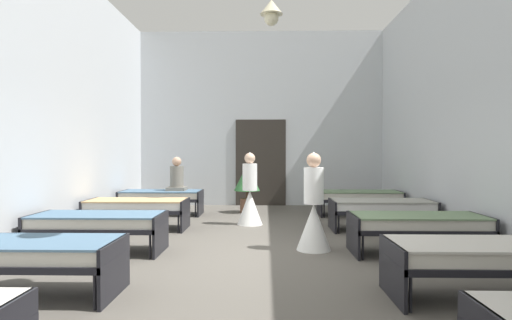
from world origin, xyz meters
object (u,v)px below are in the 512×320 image
Objects in this scene: bed_left_row_4 at (161,196)px; bed_right_row_1 at (486,256)px; bed_left_row_1 at (25,254)px; nurse_mid_aisle at (250,199)px; bed_left_row_3 at (137,206)px; bed_right_row_3 at (381,207)px; bed_right_row_4 at (359,197)px; nurse_near_aisle at (314,215)px; bed_left_row_2 at (98,223)px; patient_seated_primary at (177,178)px; bed_right_row_2 at (417,224)px; potted_plant at (247,182)px.

bed_right_row_1 is at bearing -50.68° from bed_left_row_4.
nurse_mid_aisle is (2.15, 4.38, 0.09)m from bed_left_row_1.
bed_left_row_3 is 1.00× the size of bed_right_row_3.
bed_right_row_3 is at bearing 39.14° from bed_left_row_1.
bed_right_row_4 is at bearing -150.09° from nurse_mid_aisle.
bed_right_row_1 is 1.00× the size of bed_left_row_3.
bed_right_row_4 is 3.86m from nurse_near_aisle.
nurse_mid_aisle reaches higher than bed_right_row_3.
bed_left_row_2 is 2.38× the size of patient_seated_primary.
bed_left_row_1 is 1.00× the size of bed_left_row_4.
bed_left_row_2 is 1.28× the size of nurse_near_aisle.
bed_right_row_3 is 5.04m from bed_left_row_4.
bed_right_row_2 is 1.00× the size of bed_right_row_3.
potted_plant reaches higher than bed_left_row_4.
bed_right_row_1 is 1.63× the size of potted_plant.
nurse_near_aisle is at bearing -73.48° from potted_plant.
patient_seated_primary reaches higher than bed_right_row_4.
bed_right_row_2 is 3.54m from nurse_mid_aisle.
bed_left_row_4 is at bearing -167.79° from patient_seated_primary.
bed_left_row_1 is at bearing -90.00° from bed_left_row_4.
bed_left_row_1 is 1.00× the size of bed_right_row_1.
bed_right_row_3 is (4.67, 0.00, 0.00)m from bed_left_row_3.
bed_right_row_4 is at bearing 90.00° from bed_right_row_1.
bed_right_row_4 is at bearing -9.03° from potted_plant.
potted_plant is (2.01, 6.12, 0.32)m from bed_left_row_1.
bed_right_row_4 is 2.85m from nurse_mid_aisle.
bed_left_row_1 is 1.00× the size of bed_right_row_3.
bed_left_row_3 and bed_left_row_4 have the same top height.
bed_right_row_3 is at bearing -178.78° from nurse_near_aisle.
patient_seated_primary is (0.35, 1.98, 0.43)m from bed_left_row_3.
bed_left_row_1 is 1.28× the size of nurse_mid_aisle.
potted_plant is (2.01, 4.22, 0.32)m from bed_left_row_2.
bed_left_row_3 is 2.05m from patient_seated_primary.
bed_left_row_4 is 2.08m from potted_plant.
bed_right_row_3 is (4.67, 3.80, 0.00)m from bed_left_row_1.
potted_plant reaches higher than bed_right_row_2.
bed_left_row_4 is at bearing 90.00° from bed_left_row_3.
bed_right_row_1 is at bearing -90.00° from bed_right_row_4.
bed_right_row_2 is at bearing -22.14° from bed_left_row_3.
bed_left_row_4 is 1.28× the size of nurse_mid_aisle.
bed_right_row_1 is 1.28× the size of nurse_mid_aisle.
bed_left_row_1 is at bearing 66.14° from nurse_mid_aisle.
bed_left_row_1 and bed_right_row_1 have the same top height.
nurse_near_aisle is at bearing -131.51° from bed_right_row_3.
bed_left_row_2 is 3.92m from patient_seated_primary.
bed_left_row_4 is at bearing -168.15° from potted_plant.
bed_right_row_4 is 4.34m from patient_seated_primary.
bed_right_row_3 is (4.67, 1.90, 0.00)m from bed_left_row_2.
bed_left_row_1 is 3.80m from bed_left_row_3.
bed_right_row_1 is at bearing 77.35° from nurse_near_aisle.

